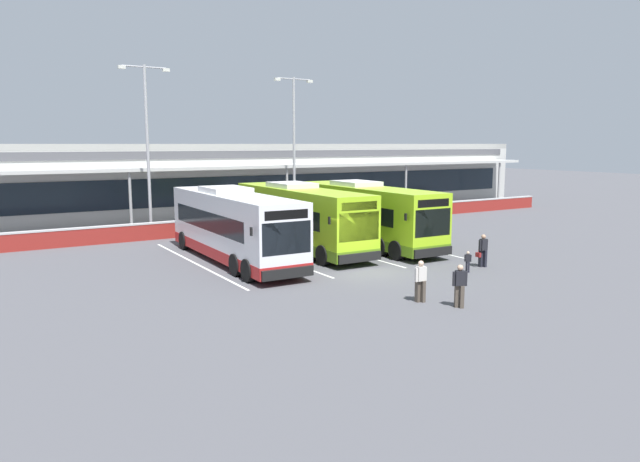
{
  "coord_description": "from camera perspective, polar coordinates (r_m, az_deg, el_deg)",
  "views": [
    {
      "loc": [
        -15.97,
        -21.85,
        6.01
      ],
      "look_at": [
        -0.69,
        3.0,
        1.6
      ],
      "focal_mm": 32.48,
      "sensor_mm": 36.0,
      "label": 1
    }
  ],
  "objects": [
    {
      "name": "bay_stripe_far_west",
      "position": [
        30.09,
        -12.2,
        -3.12
      ],
      "size": [
        0.14,
        13.0,
        0.01
      ],
      "primitive_type": "cube",
      "color": "silver",
      "rests_on": "ground"
    },
    {
      "name": "coach_bus_left_centre",
      "position": [
        33.09,
        -2.0,
        1.26
      ],
      "size": [
        3.07,
        12.2,
        3.78
      ],
      "color": "#9ED11E",
      "rests_on": "ground"
    },
    {
      "name": "pedestrian_near_bin",
      "position": [
        22.0,
        13.6,
        -5.15
      ],
      "size": [
        0.51,
        0.41,
        1.62
      ],
      "color": "#4C4238",
      "rests_on": "ground"
    },
    {
      "name": "coach_bus_leftmost",
      "position": [
        29.96,
        -8.56,
        0.39
      ],
      "size": [
        3.07,
        12.2,
        3.78
      ],
      "color": "silver",
      "rests_on": "ground"
    },
    {
      "name": "red_barrier_wall",
      "position": [
        40.08,
        -7.79,
        0.69
      ],
      "size": [
        60.0,
        0.4,
        1.1
      ],
      "color": "maroon",
      "rests_on": "ground"
    },
    {
      "name": "ground_plane",
      "position": [
        27.73,
        4.48,
        -3.95
      ],
      "size": [
        200.0,
        200.0,
        0.0
      ],
      "primitive_type": "plane",
      "color": "#4C4C51"
    },
    {
      "name": "lamp_post_west",
      "position": [
        39.59,
        -16.65,
        8.64
      ],
      "size": [
        3.24,
        0.28,
        11.0
      ],
      "color": "#9E9EA3",
      "rests_on": "ground"
    },
    {
      "name": "pedestrian_in_dark_coat",
      "position": [
        22.44,
        9.87,
        -4.76
      ],
      "size": [
        0.53,
        0.3,
        1.62
      ],
      "color": "#4C4238",
      "rests_on": "ground"
    },
    {
      "name": "pedestrian_child",
      "position": [
        28.15,
        14.35,
        -2.88
      ],
      "size": [
        0.28,
        0.27,
        1.0
      ],
      "color": "black",
      "rests_on": "ground"
    },
    {
      "name": "coach_bus_centre",
      "position": [
        34.54,
        4.43,
        1.54
      ],
      "size": [
        3.07,
        12.2,
        3.78
      ],
      "color": "#9ED11E",
      "rests_on": "ground"
    },
    {
      "name": "lamp_post_centre",
      "position": [
        44.94,
        -2.58,
        8.94
      ],
      "size": [
        3.24,
        0.28,
        11.0
      ],
      "color": "#9E9EA3",
      "rests_on": "ground"
    },
    {
      "name": "bay_stripe_west",
      "position": [
        31.69,
        -5.02,
        -2.36
      ],
      "size": [
        0.14,
        13.0,
        0.01
      ],
      "primitive_type": "cube",
      "color": "silver",
      "rests_on": "ground"
    },
    {
      "name": "terminal_building",
      "position": [
        51.4,
        -13.48,
        5.01
      ],
      "size": [
        70.0,
        13.0,
        6.0
      ],
      "color": "#B7B7B2",
      "rests_on": "ground"
    },
    {
      "name": "pedestrian_with_handbag",
      "position": [
        29.48,
        15.74,
        -1.8
      ],
      "size": [
        0.62,
        0.32,
        1.62
      ],
      "color": "black",
      "rests_on": "ground"
    },
    {
      "name": "bay_stripe_centre",
      "position": [
        36.17,
        6.96,
        -1.03
      ],
      "size": [
        0.14,
        13.0,
        0.01
      ],
      "primitive_type": "cube",
      "color": "silver",
      "rests_on": "ground"
    },
    {
      "name": "bay_stripe_mid_west",
      "position": [
        33.74,
        1.37,
        -1.66
      ],
      "size": [
        0.14,
        13.0,
        0.01
      ],
      "primitive_type": "cube",
      "color": "silver",
      "rests_on": "ground"
    }
  ]
}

